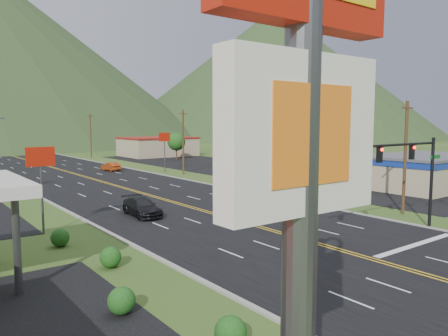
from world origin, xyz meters
TOP-DOWN VIEW (x-y plane):
  - pylon_sign at (-17.00, 2.00)m, footprint 4.32×0.60m
  - traffic_signal at (6.48, 14.00)m, footprint 13.10×0.43m
  - building_east_near at (30.00, 25.00)m, footprint 15.40×10.40m
  - building_east_mid at (32.00, 55.00)m, footprint 14.40×11.40m
  - building_east_far at (28.00, 90.00)m, footprint 16.40×12.40m
  - pole_sign_west_a at (-14.00, 30.00)m, footprint 2.00×0.18m
  - pole_sign_east_a at (13.00, 28.00)m, footprint 2.00×0.18m
  - pole_sign_east_b at (13.00, 60.00)m, footprint 2.00×0.18m
  - tree_east_a at (22.00, 40.00)m, footprint 3.84×3.84m
  - tree_east_b at (26.00, 78.00)m, footprint 3.84×3.84m
  - utility_pole_a at (13.50, 18.00)m, footprint 1.60×0.28m
  - utility_pole_b at (13.50, 55.00)m, footprint 1.60×0.28m
  - utility_pole_c at (13.50, 95.00)m, footprint 1.60×0.28m
  - utility_pole_d at (13.50, 135.00)m, footprint 1.60×0.28m
  - mountain_ne at (147.84, 176.19)m, footprint 180.00×180.00m
  - car_dark_mid at (-5.43, 31.32)m, footprint 2.47×5.37m
  - car_red_far at (6.20, 66.16)m, footprint 1.96×4.40m

SIDE VIEW (x-z plane):
  - car_red_far at x=6.20m, z-range 0.00..1.40m
  - car_dark_mid at x=-5.43m, z-range 0.00..1.52m
  - building_east_mid at x=32.00m, z-range 0.01..4.31m
  - building_east_far at x=28.00m, z-range 0.01..4.51m
  - building_east_near at x=30.00m, z-range 0.22..4.32m
  - tree_east_a at x=22.00m, z-range 0.98..6.80m
  - tree_east_b at x=26.00m, z-range 0.98..6.80m
  - pole_sign_west_a at x=-14.00m, z-range 1.85..8.25m
  - pole_sign_east_a at x=13.00m, z-range 1.85..8.25m
  - pole_sign_east_b at x=13.00m, z-range 1.85..8.25m
  - utility_pole_a at x=13.50m, z-range 0.13..10.13m
  - utility_pole_b at x=13.50m, z-range 0.13..10.13m
  - utility_pole_c at x=13.50m, z-range 0.13..10.13m
  - utility_pole_d at x=13.50m, z-range 0.13..10.13m
  - traffic_signal at x=6.48m, z-range 1.83..8.83m
  - pylon_sign at x=-17.00m, z-range 2.30..16.30m
  - mountain_ne at x=147.84m, z-range 0.00..70.00m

